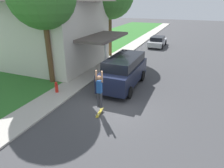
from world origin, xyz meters
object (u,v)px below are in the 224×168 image
Objects in this scene: suv_parked at (124,71)px; skateboarder at (99,89)px; car_down_street at (157,41)px; fire_hydrant at (56,87)px; skateboard at (99,113)px.

suv_parked is 2.47× the size of skateboarder.
fire_hydrant is at bearing -100.85° from car_down_street.
skateboard is at bearing -89.31° from suv_parked.
skateboard is (0.03, -0.15, -1.32)m from skateboarder.
car_down_street is at bearing 91.25° from skateboard.
skateboarder is 1.33m from skateboard.
car_down_street reaches higher than fire_hydrant.
skateboarder reaches higher than suv_parked.
car_down_street is 17.38m from fire_hydrant.
skateboard is at bearing -18.90° from fire_hydrant.
skateboard is at bearing -88.75° from car_down_street.
fire_hydrant is at bearing 161.10° from skateboard.
suv_parked is 6.16× the size of skateboard.
fire_hydrant is at bearing 163.01° from skateboarder.
suv_parked is at bearing 90.69° from skateboard.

